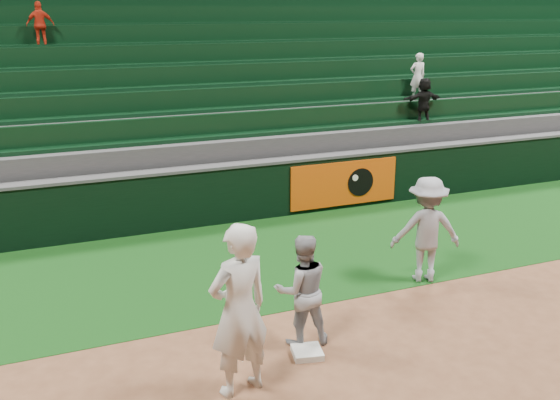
{
  "coord_description": "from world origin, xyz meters",
  "views": [
    {
      "loc": [
        -3.37,
        -6.89,
        4.37
      ],
      "look_at": [
        0.35,
        2.3,
        1.3
      ],
      "focal_mm": 40.0,
      "sensor_mm": 36.0,
      "label": 1
    }
  ],
  "objects_px": {
    "first_base": "(307,352)",
    "baserunner": "(302,290)",
    "base_coach": "(426,230)",
    "first_baseman": "(239,310)"
  },
  "relations": [
    {
      "from": "first_base",
      "to": "first_baseman",
      "type": "height_order",
      "value": "first_baseman"
    },
    {
      "from": "first_baseman",
      "to": "baserunner",
      "type": "xyz_separation_m",
      "value": [
        1.13,
        0.76,
        -0.28
      ]
    },
    {
      "from": "first_base",
      "to": "first_baseman",
      "type": "distance_m",
      "value": 1.52
    },
    {
      "from": "baserunner",
      "to": "base_coach",
      "type": "relative_size",
      "value": 0.88
    },
    {
      "from": "first_baseman",
      "to": "base_coach",
      "type": "height_order",
      "value": "first_baseman"
    },
    {
      "from": "first_baseman",
      "to": "baserunner",
      "type": "bearing_deg",
      "value": -160.19
    },
    {
      "from": "first_base",
      "to": "base_coach",
      "type": "distance_m",
      "value": 3.25
    },
    {
      "from": "first_base",
      "to": "first_baseman",
      "type": "relative_size",
      "value": 0.18
    },
    {
      "from": "first_base",
      "to": "base_coach",
      "type": "bearing_deg",
      "value": 27.32
    },
    {
      "from": "first_base",
      "to": "baserunner",
      "type": "relative_size",
      "value": 0.24
    }
  ]
}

